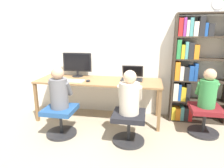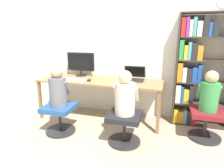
# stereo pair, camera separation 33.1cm
# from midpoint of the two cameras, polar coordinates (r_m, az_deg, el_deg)

# --- Properties ---
(ground_plane) EXTENTS (14.00, 14.00, 0.00)m
(ground_plane) POSITION_cam_midpoint_polar(r_m,az_deg,el_deg) (3.48, -7.88, -12.02)
(ground_plane) COLOR tan
(wall_back) EXTENTS (10.00, 0.05, 2.60)m
(wall_back) POSITION_cam_midpoint_polar(r_m,az_deg,el_deg) (3.84, -5.00, 10.83)
(wall_back) COLOR white
(wall_back) RESTS_ON ground_plane
(desk) EXTENTS (2.19, 0.69, 0.73)m
(desk) POSITION_cam_midpoint_polar(r_m,az_deg,el_deg) (3.55, -6.52, 0.09)
(desk) COLOR olive
(desk) RESTS_ON ground_plane
(desktop_monitor) EXTENTS (0.55, 0.20, 0.45)m
(desktop_monitor) POSITION_cam_midpoint_polar(r_m,az_deg,el_deg) (3.85, -12.37, 5.55)
(desktop_monitor) COLOR black
(desktop_monitor) RESTS_ON desk
(laptop) EXTENTS (0.38, 0.36, 0.24)m
(laptop) POSITION_cam_midpoint_polar(r_m,az_deg,el_deg) (3.56, 3.10, 2.07)
(laptop) COLOR #2D2D30
(laptop) RESTS_ON desk
(keyboard) EXTENTS (0.44, 0.16, 0.03)m
(keyboard) POSITION_cam_midpoint_polar(r_m,az_deg,el_deg) (3.54, -14.21, 0.93)
(keyboard) COLOR silver
(keyboard) RESTS_ON desk
(computer_mouse_by_keyboard) EXTENTS (0.07, 0.10, 0.03)m
(computer_mouse_by_keyboard) POSITION_cam_midpoint_polar(r_m,az_deg,el_deg) (3.45, -9.59, 0.90)
(computer_mouse_by_keyboard) COLOR black
(computer_mouse_by_keyboard) RESTS_ON desk
(office_chair_left) EXTENTS (0.47, 0.47, 0.45)m
(office_chair_left) POSITION_cam_midpoint_polar(r_m,az_deg,el_deg) (3.24, -17.36, -9.33)
(office_chair_left) COLOR #262628
(office_chair_left) RESTS_ON ground_plane
(office_chair_right) EXTENTS (0.47, 0.47, 0.45)m
(office_chair_right) POSITION_cam_midpoint_polar(r_m,az_deg,el_deg) (2.91, 1.50, -11.53)
(office_chair_right) COLOR #262628
(office_chair_right) RESTS_ON ground_plane
(person_at_monitor) EXTENTS (0.33, 0.29, 0.62)m
(person_at_monitor) POSITION_cam_midpoint_polar(r_m,az_deg,el_deg) (3.10, -17.95, -1.70)
(person_at_monitor) COLOR slate
(person_at_monitor) RESTS_ON office_chair_left
(person_at_laptop) EXTENTS (0.34, 0.30, 0.62)m
(person_at_laptop) POSITION_cam_midpoint_polar(r_m,az_deg,el_deg) (2.74, 1.58, -3.19)
(person_at_laptop) COLOR beige
(person_at_laptop) RESTS_ON office_chair_right
(bookshelf) EXTENTS (0.92, 0.28, 1.85)m
(bookshelf) POSITION_cam_midpoint_polar(r_m,az_deg,el_deg) (3.60, 19.53, 4.17)
(bookshelf) COLOR #382D23
(bookshelf) RESTS_ON ground_plane
(desk_clock) EXTENTS (0.19, 0.03, 0.21)m
(desk_clock) POSITION_cam_midpoint_polar(r_m,az_deg,el_deg) (3.56, 25.53, 19.91)
(desk_clock) COLOR #B2B2B7
(desk_clock) RESTS_ON bookshelf
(office_chair_side) EXTENTS (0.47, 0.47, 0.45)m
(office_chair_side) POSITION_cam_midpoint_polar(r_m,az_deg,el_deg) (3.37, 22.42, -8.85)
(office_chair_side) COLOR #262628
(office_chair_side) RESTS_ON ground_plane
(person_near_shelf) EXTENTS (0.31, 0.28, 0.59)m
(person_near_shelf) POSITION_cam_midpoint_polar(r_m,az_deg,el_deg) (3.24, 23.16, -1.69)
(person_near_shelf) COLOR #388C47
(person_near_shelf) RESTS_ON office_chair_side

